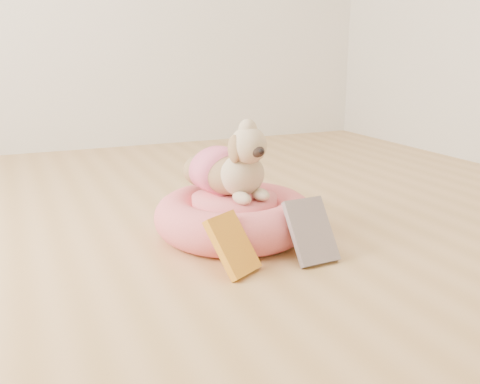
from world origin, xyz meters
name	(u,v)px	position (x,y,z in m)	size (l,w,h in m)	color
floor	(218,271)	(0.00, 0.00, 0.00)	(4.50, 4.50, 0.00)	tan
pet_bed	(235,216)	(0.18, 0.28, 0.07)	(0.58, 0.58, 0.15)	#D15158
dog	(230,155)	(0.17, 0.31, 0.30)	(0.27, 0.40, 0.29)	brown
book_yellow	(233,245)	(0.04, -0.02, 0.09)	(0.13, 0.03, 0.20)	yellow
book_white	(311,231)	(0.31, -0.03, 0.10)	(0.14, 0.02, 0.22)	white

